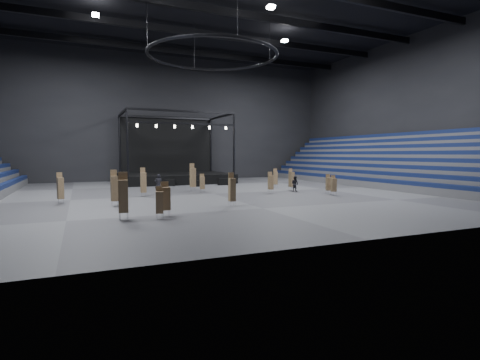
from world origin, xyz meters
name	(u,v)px	position (x,y,z in m)	size (l,w,h in m)	color
floor	(213,194)	(0.00, 0.00, 0.00)	(50.00, 50.00, 0.00)	#4A4A4D
ceiling	(212,0)	(0.00, 0.00, 18.00)	(50.00, 42.00, 0.20)	black
wall_back	(166,118)	(0.00, 21.00, 9.00)	(50.00, 0.20, 18.00)	black
wall_front	(374,32)	(0.00, -21.00, 9.00)	(50.00, 0.20, 18.00)	black
wall_right	(409,111)	(25.00, 0.00, 9.00)	(0.20, 42.00, 18.00)	black
bleachers_right	(395,171)	(22.94, 0.00, 1.73)	(7.20, 40.00, 6.40)	#4D4D4F
stage	(174,171)	(0.00, 16.24, 1.45)	(14.00, 10.00, 9.20)	black
truss_ring	(213,55)	(0.00, 0.00, 13.00)	(12.30, 12.30, 5.15)	black
roof_girders	(212,9)	(0.00, 0.00, 17.20)	(49.00, 30.35, 0.70)	black
floodlights	(228,0)	(0.00, -4.00, 16.60)	(28.60, 16.60, 0.25)	white
flight_case_left	(170,183)	(-1.90, 10.29, 0.41)	(1.23, 0.61, 0.82)	black
flight_case_mid	(198,183)	(1.03, 8.37, 0.35)	(1.06, 0.53, 0.71)	black
flight_case_right	(223,182)	(4.38, 9.04, 0.41)	(1.23, 0.61, 0.82)	black
chair_stack_0	(202,182)	(-0.66, 1.42, 1.00)	(0.50, 0.50, 1.87)	silver
chair_stack_1	(143,182)	(-6.54, 0.14, 1.32)	(0.48, 0.48, 2.60)	silver
chair_stack_2	(166,198)	(-6.96, -11.22, 1.14)	(0.51, 0.51, 2.13)	silver
chair_stack_3	(334,185)	(9.70, -5.71, 1.00)	(0.52, 0.52, 1.87)	silver
chair_stack_4	(114,188)	(-9.44, -5.29, 1.36)	(0.50, 0.50, 2.67)	silver
chair_stack_5	(291,179)	(8.63, -0.04, 1.19)	(0.52, 0.52, 2.30)	silver
chair_stack_6	(328,183)	(9.99, -4.54, 1.01)	(0.52, 0.52, 1.89)	silver
chair_stack_7	(123,195)	(-9.45, -11.46, 1.44)	(0.60, 0.60, 2.79)	silver
chair_stack_8	(275,178)	(8.67, 3.53, 1.12)	(0.54, 0.54, 2.16)	silver
chair_stack_9	(232,189)	(-1.54, -8.59, 1.26)	(0.44, 0.44, 2.47)	silver
chair_stack_10	(159,202)	(-7.48, -11.99, 1.03)	(0.49, 0.49, 1.93)	silver
chair_stack_11	(193,177)	(-1.06, 3.36, 1.45)	(0.56, 0.56, 2.85)	silver
chair_stack_12	(271,182)	(5.31, -1.68, 1.10)	(0.47, 0.47, 2.08)	silver
chair_stack_13	(60,188)	(-13.13, -2.01, 1.22)	(0.54, 0.54, 2.40)	silver
man_center	(159,184)	(-4.98, 1.21, 0.97)	(0.71, 0.47, 1.95)	black
crew_member	(295,184)	(8.31, -1.25, 0.79)	(0.76, 0.59, 1.57)	black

